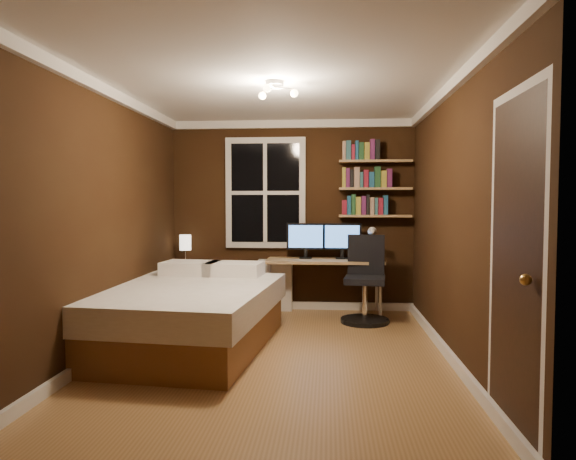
# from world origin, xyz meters

# --- Properties ---
(floor) EXTENTS (4.20, 4.20, 0.00)m
(floor) POSITION_xyz_m (0.00, 0.00, 0.00)
(floor) COLOR brown
(floor) RESTS_ON ground
(wall_back) EXTENTS (3.20, 0.04, 2.50)m
(wall_back) POSITION_xyz_m (0.00, 2.10, 1.25)
(wall_back) COLOR black
(wall_back) RESTS_ON ground
(wall_left) EXTENTS (0.04, 4.20, 2.50)m
(wall_left) POSITION_xyz_m (-1.60, 0.00, 1.25)
(wall_left) COLOR black
(wall_left) RESTS_ON ground
(wall_right) EXTENTS (0.04, 4.20, 2.50)m
(wall_right) POSITION_xyz_m (1.60, 0.00, 1.25)
(wall_right) COLOR black
(wall_right) RESTS_ON ground
(ceiling) EXTENTS (3.20, 4.20, 0.02)m
(ceiling) POSITION_xyz_m (0.00, 0.00, 2.50)
(ceiling) COLOR white
(ceiling) RESTS_ON wall_back
(window) EXTENTS (1.06, 0.06, 1.46)m
(window) POSITION_xyz_m (-0.35, 2.06, 1.55)
(window) COLOR silver
(window) RESTS_ON wall_back
(door) EXTENTS (0.03, 0.82, 2.05)m
(door) POSITION_xyz_m (1.59, -1.55, 1.02)
(door) COLOR black
(door) RESTS_ON ground
(door_knob) EXTENTS (0.06, 0.06, 0.06)m
(door_knob) POSITION_xyz_m (1.55, -1.85, 1.00)
(door_knob) COLOR gold
(door_knob) RESTS_ON door
(ceiling_fixture) EXTENTS (0.44, 0.44, 0.18)m
(ceiling_fixture) POSITION_xyz_m (0.00, -0.10, 2.40)
(ceiling_fixture) COLOR beige
(ceiling_fixture) RESTS_ON ceiling
(bookshelf_lower) EXTENTS (0.92, 0.22, 0.03)m
(bookshelf_lower) POSITION_xyz_m (1.08, 1.98, 1.25)
(bookshelf_lower) COLOR tan
(bookshelf_lower) RESTS_ON wall_back
(books_row_lower) EXTENTS (0.60, 0.16, 0.23)m
(books_row_lower) POSITION_xyz_m (1.08, 1.98, 1.38)
(books_row_lower) COLOR maroon
(books_row_lower) RESTS_ON bookshelf_lower
(bookshelf_middle) EXTENTS (0.92, 0.22, 0.03)m
(bookshelf_middle) POSITION_xyz_m (1.08, 1.98, 1.60)
(bookshelf_middle) COLOR tan
(bookshelf_middle) RESTS_ON wall_back
(books_row_middle) EXTENTS (0.60, 0.16, 0.23)m
(books_row_middle) POSITION_xyz_m (1.08, 1.98, 1.73)
(books_row_middle) COLOR navy
(books_row_middle) RESTS_ON bookshelf_middle
(bookshelf_upper) EXTENTS (0.92, 0.22, 0.03)m
(bookshelf_upper) POSITION_xyz_m (1.08, 1.98, 1.95)
(bookshelf_upper) COLOR tan
(bookshelf_upper) RESTS_ON wall_back
(books_row_upper) EXTENTS (0.48, 0.16, 0.23)m
(books_row_upper) POSITION_xyz_m (1.08, 1.98, 2.08)
(books_row_upper) COLOR #22502A
(books_row_upper) RESTS_ON bookshelf_upper
(bed) EXTENTS (1.79, 2.34, 0.75)m
(bed) POSITION_xyz_m (-0.91, 0.21, 0.32)
(bed) COLOR brown
(bed) RESTS_ON ground
(nightstand) EXTENTS (0.54, 0.54, 0.57)m
(nightstand) POSITION_xyz_m (-1.38, 1.85, 0.28)
(nightstand) COLOR brown
(nightstand) RESTS_ON ground
(bedside_lamp) EXTENTS (0.15, 0.15, 0.44)m
(bedside_lamp) POSITION_xyz_m (-1.38, 1.85, 0.78)
(bedside_lamp) COLOR #F4E6CB
(bedside_lamp) RESTS_ON nightstand
(radiator) EXTENTS (0.45, 0.16, 0.67)m
(radiator) POSITION_xyz_m (-0.21, 1.98, 0.33)
(radiator) COLOR beige
(radiator) RESTS_ON ground
(desk) EXTENTS (1.48, 0.55, 0.70)m
(desk) POSITION_xyz_m (0.44, 1.80, 0.64)
(desk) COLOR tan
(desk) RESTS_ON ground
(monitor_left) EXTENTS (0.49, 0.12, 0.46)m
(monitor_left) POSITION_xyz_m (0.19, 1.88, 0.93)
(monitor_left) COLOR black
(monitor_left) RESTS_ON desk
(monitor_right) EXTENTS (0.49, 0.12, 0.46)m
(monitor_right) POSITION_xyz_m (0.66, 1.88, 0.93)
(monitor_right) COLOR black
(monitor_right) RESTS_ON desk
(desk_lamp) EXTENTS (0.14, 0.32, 0.44)m
(desk_lamp) POSITION_xyz_m (1.02, 1.72, 0.92)
(desk_lamp) COLOR silver
(desk_lamp) RESTS_ON desk
(office_chair) EXTENTS (0.57, 0.57, 1.03)m
(office_chair) POSITION_xyz_m (0.92, 1.40, 0.40)
(office_chair) COLOR black
(office_chair) RESTS_ON ground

